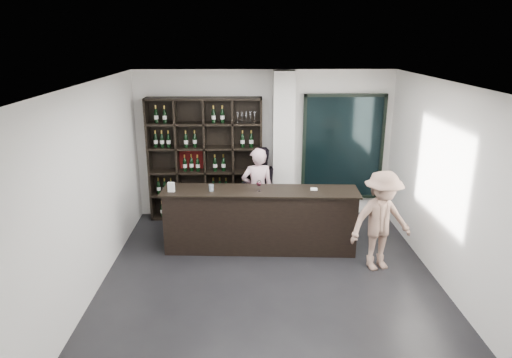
{
  "coord_description": "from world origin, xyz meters",
  "views": [
    {
      "loc": [
        -0.32,
        -6.02,
        3.5
      ],
      "look_at": [
        -0.19,
        1.1,
        1.26
      ],
      "focal_mm": 32.0,
      "sensor_mm": 36.0,
      "label": 1
    }
  ],
  "objects_px": {
    "taster_pink": "(257,191)",
    "wine_shelf": "(205,160)",
    "tasting_counter": "(260,220)",
    "customer": "(381,221)",
    "taster_black": "(260,186)"
  },
  "relations": [
    {
      "from": "wine_shelf",
      "to": "taster_pink",
      "type": "xyz_separation_m",
      "value": [
        1.0,
        -0.72,
        -0.4
      ]
    },
    {
      "from": "taster_pink",
      "to": "tasting_counter",
      "type": "bearing_deg",
      "value": 82.68
    },
    {
      "from": "tasting_counter",
      "to": "taster_black",
      "type": "xyz_separation_m",
      "value": [
        0.02,
        1.12,
        0.23
      ]
    },
    {
      "from": "taster_pink",
      "to": "wine_shelf",
      "type": "bearing_deg",
      "value": -44.91
    },
    {
      "from": "taster_pink",
      "to": "customer",
      "type": "bearing_deg",
      "value": 132.74
    },
    {
      "from": "wine_shelf",
      "to": "taster_pink",
      "type": "relative_size",
      "value": 1.5
    },
    {
      "from": "taster_pink",
      "to": "customer",
      "type": "relative_size",
      "value": 1.01
    },
    {
      "from": "wine_shelf",
      "to": "customer",
      "type": "bearing_deg",
      "value": -37.11
    },
    {
      "from": "taster_black",
      "to": "wine_shelf",
      "type": "bearing_deg",
      "value": -39.07
    },
    {
      "from": "tasting_counter",
      "to": "customer",
      "type": "distance_m",
      "value": 1.98
    },
    {
      "from": "wine_shelf",
      "to": "customer",
      "type": "xyz_separation_m",
      "value": [
        2.86,
        -2.17,
        -0.41
      ]
    },
    {
      "from": "wine_shelf",
      "to": "taster_black",
      "type": "height_order",
      "value": "wine_shelf"
    },
    {
      "from": "taster_pink",
      "to": "customer",
      "type": "xyz_separation_m",
      "value": [
        1.86,
        -1.45,
        -0.01
      ]
    },
    {
      "from": "tasting_counter",
      "to": "taster_black",
      "type": "bearing_deg",
      "value": 91.51
    },
    {
      "from": "tasting_counter",
      "to": "taster_pink",
      "type": "distance_m",
      "value": 0.8
    }
  ]
}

